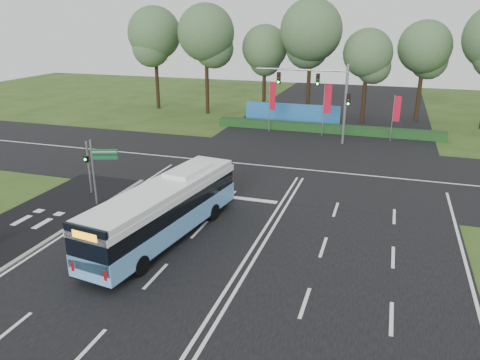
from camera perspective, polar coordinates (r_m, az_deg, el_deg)
name	(u,v)px	position (r m, az deg, el deg)	size (l,w,h in m)	color
ground	(259,239)	(24.26, 2.32, -7.16)	(120.00, 120.00, 0.00)	#294717
road_main	(259,238)	(24.25, 2.32, -7.12)	(20.00, 120.00, 0.04)	black
road_cross	(302,170)	(35.14, 7.63, 1.27)	(120.00, 14.00, 0.05)	black
bike_path	(19,230)	(27.76, -25.37, -5.52)	(5.00, 18.00, 0.06)	black
kerb_strip	(56,235)	(26.24, -21.50, -6.31)	(0.25, 18.00, 0.12)	gray
city_bus	(165,210)	(23.86, -9.18, -3.68)	(3.78, 11.19, 3.15)	#60A1DF
pedestrian_signal	(88,166)	(31.10, -18.01, 1.66)	(0.30, 0.42, 3.44)	gray
street_sign	(98,165)	(28.77, -16.87, 1.79)	(1.51, 0.58, 4.06)	gray
banner_flag_left	(272,99)	(45.88, 3.87, 9.78)	(0.69, 0.33, 5.00)	gray
banner_flag_mid	(326,102)	(44.88, 10.50, 9.30)	(0.74, 0.11, 5.02)	gray
banner_flag_right	(396,111)	(44.37, 18.47, 7.94)	(0.63, 0.07, 4.29)	gray
traffic_light_gantry	(325,91)	(42.26, 10.36, 10.65)	(8.41, 0.28, 7.00)	gray
hedge	(326,129)	(46.97, 10.49, 6.19)	(22.00, 1.20, 0.80)	#143818
blue_hoarding	(292,114)	(49.88, 6.35, 7.97)	(10.00, 0.30, 2.20)	#1D5CA0
eucalyptus_row	(303,38)	(52.95, 7.71, 16.78)	(42.76, 8.98, 12.73)	black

